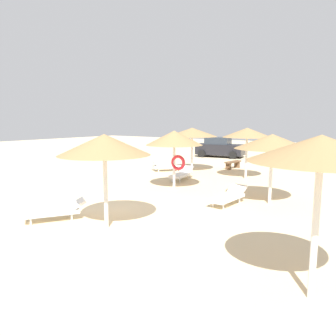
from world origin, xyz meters
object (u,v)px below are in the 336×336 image
object	(u,v)px
parasol_6	(247,133)
lounger_4	(182,174)
parasol_1	(272,142)
lounger_1	(229,196)
lounger_2	(56,211)
lounger_3	(165,166)
parasol_4	(174,138)
parasol_5	(321,149)
parked_car	(220,147)
parasol_2	(104,145)
parasol_3	(192,132)
bench_0	(233,163)

from	to	relation	value
parasol_6	lounger_4	distance (m)	4.13
parasol_1	lounger_1	xyz separation A→B (m)	(-1.24, -0.99, -2.05)
lounger_2	lounger_3	distance (m)	10.45
lounger_3	parasol_6	bearing A→B (deg)	4.28
lounger_4	parasol_4	bearing A→B (deg)	-66.01
parasol_1	parasol_4	bearing A→B (deg)	179.21
parasol_1	lounger_1	bearing A→B (deg)	-141.54
parasol_5	lounger_3	distance (m)	14.84
parked_car	parasol_1	bearing A→B (deg)	-57.17
parasol_2	lounger_2	distance (m)	2.86
parasol_1	parasol_3	size ratio (longest dim) A/B	0.91
parasol_6	lounger_2	bearing A→B (deg)	-102.03
parasol_1	lounger_4	bearing A→B (deg)	157.62
parasol_6	lounger_3	bearing A→B (deg)	-175.72
parasol_4	parasol_5	size ratio (longest dim) A/B	0.92
parasol_4	lounger_4	bearing A→B (deg)	113.99
parasol_3	lounger_3	size ratio (longest dim) A/B	1.68
parasol_2	lounger_4	world-z (taller)	parasol_2
parasol_2	parked_car	distance (m)	19.44
parasol_2	lounger_4	xyz separation A→B (m)	(-2.31, 7.74, -2.14)
parked_car	parasol_4	bearing A→B (deg)	-72.86
parasol_6	lounger_3	world-z (taller)	parasol_6
parasol_1	bench_0	distance (m)	9.12
lounger_3	parasol_5	bearing A→B (deg)	-44.26
parasol_1	parasol_6	distance (m)	5.24
parasol_5	lounger_1	size ratio (longest dim) A/B	1.49
lounger_4	bench_0	bearing A→B (deg)	83.35
parasol_5	lounger_1	world-z (taller)	parasol_5
parasol_1	parasol_4	xyz separation A→B (m)	(-4.43, 0.06, -0.03)
parasol_4	parasol_6	world-z (taller)	parasol_6
parasol_6	lounger_2	distance (m)	10.88
parasol_3	parasol_1	bearing A→B (deg)	-37.88
parasol_4	parasol_5	xyz separation A→B (m)	(7.09, -6.18, 0.33)
lounger_1	parked_car	distance (m)	15.82
parasol_6	lounger_3	xyz separation A→B (m)	(-5.12, -0.38, -2.17)
lounger_2	parked_car	distance (m)	19.35
parasol_6	bench_0	xyz separation A→B (m)	(-2.06, 3.01, -2.14)
parasol_3	parasol_6	bearing A→B (deg)	-7.72
parasol_3	parasol_4	distance (m)	5.32
parasol_1	lounger_2	distance (m)	7.99
parasol_3	lounger_4	xyz separation A→B (m)	(1.03, -2.77, -2.11)
lounger_2	parked_car	xyz separation A→B (m)	(-3.51, 19.02, 0.51)
parasol_4	lounger_3	world-z (taller)	parasol_4
parasol_1	lounger_1	distance (m)	2.60
parasol_6	lounger_1	xyz separation A→B (m)	(1.47, -5.48, -2.18)
lounger_2	lounger_4	size ratio (longest dim) A/B	0.99
parasol_5	parasol_6	size ratio (longest dim) A/B	1.06
parasol_2	lounger_1	size ratio (longest dim) A/B	1.41
parasol_2	parked_car	bearing A→B (deg)	106.07
parasol_5	parasol_4	bearing A→B (deg)	138.93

